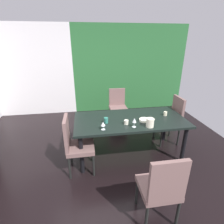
{
  "coord_description": "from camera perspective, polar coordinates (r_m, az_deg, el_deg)",
  "views": [
    {
      "loc": [
        -0.27,
        -2.55,
        2.08
      ],
      "look_at": [
        0.21,
        0.4,
        0.85
      ],
      "focal_mm": 28.0,
      "sensor_mm": 36.0,
      "label": 1
    }
  ],
  "objects": [
    {
      "name": "ground_plane",
      "position": [
        3.31,
        -2.56,
        -16.81
      ],
      "size": [
        5.67,
        5.51,
        0.02
      ],
      "primitive_type": "cube",
      "color": "black"
    },
    {
      "name": "back_panel_interior",
      "position": [
        5.51,
        -24.63,
        11.87
      ],
      "size": [
        2.27,
        0.1,
        2.52
      ],
      "primitive_type": "cube",
      "color": "silver",
      "rests_on": "ground_plane"
    },
    {
      "name": "garden_window_panel",
      "position": [
        5.5,
        5.92,
        13.71
      ],
      "size": [
        3.4,
        0.1,
        2.52
      ],
      "primitive_type": "cube",
      "color": "#276130",
      "rests_on": "ground_plane"
    },
    {
      "name": "dining_table",
      "position": [
        3.23,
        5.89,
        -3.47
      ],
      "size": [
        2.0,
        0.98,
        0.76
      ],
      "color": "black",
      "rests_on": "ground_plane"
    },
    {
      "name": "chair_right_far",
      "position": [
        3.91,
        18.88,
        -2.0
      ],
      "size": [
        0.44,
        0.44,
        1.01
      ],
      "rotation": [
        0.0,
        0.0,
        1.57
      ],
      "color": "#715451",
      "rests_on": "ground_plane"
    },
    {
      "name": "chair_head_near",
      "position": [
        2.23,
        15.85,
        -22.51
      ],
      "size": [
        0.44,
        0.44,
        0.99
      ],
      "color": "#715451",
      "rests_on": "ground_plane"
    },
    {
      "name": "chair_head_far",
      "position": [
        4.56,
        1.88,
        2.35
      ],
      "size": [
        0.44,
        0.45,
        0.93
      ],
      "rotation": [
        0.0,
        0.0,
        3.14
      ],
      "color": "#715451",
      "rests_on": "ground_plane"
    },
    {
      "name": "chair_left_near",
      "position": [
        2.93,
        -11.97,
        -9.82
      ],
      "size": [
        0.45,
        0.44,
        0.99
      ],
      "rotation": [
        0.0,
        0.0,
        -1.57
      ],
      "color": "#715451",
      "rests_on": "ground_plane"
    },
    {
      "name": "wine_glass_west",
      "position": [
        2.87,
        7.32,
        -2.83
      ],
      "size": [
        0.07,
        0.07,
        0.16
      ],
      "color": "silver",
      "rests_on": "dining_table"
    },
    {
      "name": "wine_glass_near_window",
      "position": [
        2.77,
        -2.94,
        -3.98
      ],
      "size": [
        0.07,
        0.07,
        0.13
      ],
      "color": "silver",
      "rests_on": "dining_table"
    },
    {
      "name": "serving_bowl_south",
      "position": [
        3.15,
        10.53,
        -2.58
      ],
      "size": [
        0.18,
        0.18,
        0.04
      ],
      "primitive_type": "cylinder",
      "color": "silver",
      "rests_on": "dining_table"
    },
    {
      "name": "cup_north",
      "position": [
        3.01,
        -1.96,
        -2.73
      ],
      "size": [
        0.07,
        0.07,
        0.1
      ],
      "primitive_type": "cylinder",
      "color": "#2C7464",
      "rests_on": "dining_table"
    },
    {
      "name": "cup_front",
      "position": [
        3.46,
        17.02,
        -0.49
      ],
      "size": [
        0.07,
        0.07,
        0.07
      ],
      "primitive_type": "cylinder",
      "color": "beige",
      "rests_on": "dining_table"
    },
    {
      "name": "cup_near_shelf",
      "position": [
        2.98,
        4.68,
        -3.32
      ],
      "size": [
        0.07,
        0.07,
        0.07
      ],
      "primitive_type": "cylinder",
      "color": "silver",
      "rests_on": "dining_table"
    },
    {
      "name": "pitcher_rear",
      "position": [
        2.93,
        12.34,
        -3.39
      ],
      "size": [
        0.14,
        0.13,
        0.15
      ],
      "color": "#ECE6C9",
      "rests_on": "dining_table"
    }
  ]
}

